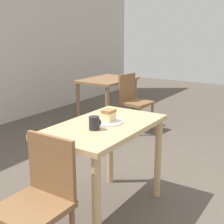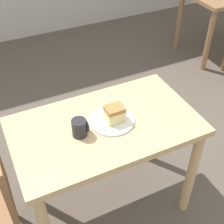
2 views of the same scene
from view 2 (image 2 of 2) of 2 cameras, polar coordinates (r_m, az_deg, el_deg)
The scene contains 4 objects.
dining_table_near at distance 1.82m, azimuth -1.06°, elevation -5.25°, with size 1.04×0.61×0.77m.
plate at distance 1.74m, azimuth -0.05°, elevation -1.51°, with size 0.26×0.26×0.01m.
cake_slice at distance 1.70m, azimuth 0.47°, elevation -0.32°, with size 0.10×0.08×0.09m.
coffee_mug at distance 1.64m, azimuth -5.88°, elevation -2.86°, with size 0.09×0.08×0.10m.
Camera 2 is at (-0.52, -0.97, 1.94)m, focal length 50.00 mm.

